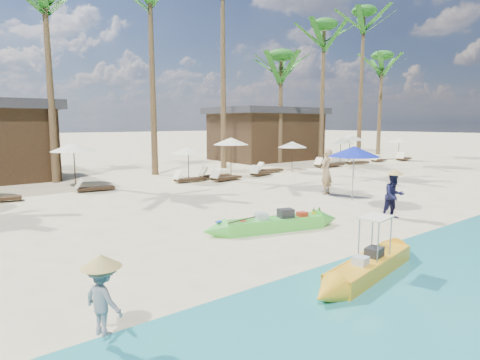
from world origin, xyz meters
TOP-DOWN VIEW (x-y plane):
  - ground at (0.00, 0.00)m, footprint 240.00×240.00m
  - green_canoe at (-0.70, 0.29)m, footprint 4.70×1.62m
  - yellow_canoe at (-1.44, -3.44)m, footprint 4.59×1.15m
  - tourist at (5.09, 3.33)m, footprint 0.83×0.68m
  - vendor_green at (3.39, -0.96)m, footprint 0.89×0.80m
  - vendor_yellow at (-6.67, -2.76)m, footprint 0.59×0.76m
  - blue_umbrella at (4.80, 1.71)m, footprint 2.03×2.03m
  - resort_parasol_5 at (-3.08, 11.72)m, footprint 2.11×2.11m
  - lounger_5_left at (-2.73, 10.25)m, footprint 1.74×0.77m
  - resort_parasol_6 at (2.25, 10.21)m, footprint 1.80×1.80m
  - lounger_6_left at (2.12, 10.08)m, footprint 1.75×0.55m
  - lounger_6_right at (3.92, 9.28)m, footprint 1.93×0.83m
  - resort_parasol_7 at (5.81, 11.30)m, footprint 2.15×2.15m
  - lounger_7_left at (3.90, 10.32)m, footprint 1.91×0.83m
  - lounger_7_right at (6.82, 9.72)m, footprint 1.82×0.99m
  - resort_parasol_8 at (9.63, 9.96)m, footprint 1.86×1.86m
  - lounger_8_left at (8.12, 10.54)m, footprint 1.86×0.82m
  - resort_parasol_9 at (15.34, 10.72)m, footprint 1.92×1.92m
  - lounger_9_left at (13.85, 10.20)m, footprint 1.84×0.65m
  - lounger_9_right at (13.33, 10.49)m, footprint 1.86×0.58m
  - resort_parasol_10 at (16.25, 10.61)m, footprint 2.17×2.17m
  - lounger_10_left at (16.67, 10.29)m, footprint 1.88×1.02m
  - lounger_10_right at (19.64, 10.38)m, footprint 1.64×0.61m
  - resort_parasol_11 at (22.23, 10.23)m, footprint 1.79×1.79m
  - lounger_11_left at (22.15, 9.72)m, footprint 2.06×0.99m
  - palm_3 at (-3.36, 14.27)m, footprint 2.08×2.08m
  - palm_4 at (2.15, 14.01)m, footprint 2.08×2.08m
  - palm_5 at (7.45, 14.38)m, footprint 2.08×2.08m
  - palm_6 at (12.84, 14.52)m, footprint 2.08×2.08m
  - palm_7 at (16.57, 13.68)m, footprint 2.08×2.08m
  - palm_8 at (21.07, 13.33)m, footprint 2.08×2.08m
  - palm_9 at (26.21, 14.81)m, footprint 2.08×2.08m
  - pavilion_east at (14.00, 17.50)m, footprint 8.80×6.60m

SIDE VIEW (x-z plane):
  - ground at x=0.00m, z-range 0.00..0.00m
  - lounger_10_right at x=19.64m, z-range -0.09..0.46m
  - lounger_5_left at x=-2.73m, z-range -0.09..0.48m
  - yellow_canoe at x=-1.44m, z-range -0.40..0.79m
  - lounger_7_right at x=6.82m, z-range -0.10..0.49m
  - lounger_6_left at x=2.12m, z-range -0.10..0.49m
  - lounger_8_left at x=8.12m, z-range -0.10..0.51m
  - lounger_10_left at x=16.67m, z-range -0.10..0.51m
  - green_canoe at x=-0.70m, z-range -0.10..0.51m
  - lounger_9_left at x=13.85m, z-range -0.10..0.51m
  - lounger_7_left at x=3.90m, z-range -0.10..0.52m
  - lounger_9_right at x=13.33m, z-range -0.10..0.53m
  - lounger_6_right at x=3.92m, z-range -0.11..0.53m
  - lounger_11_left at x=22.15m, z-range -0.11..0.56m
  - vendor_yellow at x=-6.67m, z-range 0.18..1.22m
  - vendor_green at x=3.39m, z-range 0.00..1.51m
  - tourist at x=5.09m, z-range 0.00..1.98m
  - resort_parasol_11 at x=22.23m, z-range 0.74..2.58m
  - resort_parasol_6 at x=2.25m, z-range 0.75..2.60m
  - resort_parasol_8 at x=9.63m, z-range 0.77..2.68m
  - resort_parasol_9 at x=15.34m, z-range 0.79..2.77m
  - resort_parasol_5 at x=-3.08m, z-range 0.87..3.05m
  - blue_umbrella at x=4.80m, z-range 0.88..3.07m
  - resort_parasol_7 at x=5.81m, z-range 0.89..3.11m
  - resort_parasol_10 at x=16.25m, z-range 0.90..3.14m
  - pavilion_east at x=14.00m, z-range 0.05..4.35m
  - palm_6 at x=12.84m, z-range 2.79..11.31m
  - palm_9 at x=26.21m, z-range 3.14..12.97m
  - palm_3 at x=-3.36m, z-range 3.32..13.83m
  - palm_7 at x=16.57m, z-range 3.46..14.53m
  - palm_4 at x=2.15m, z-range 3.60..15.30m
  - palm_8 at x=21.07m, z-range 3.83..16.53m
  - palm_5 at x=7.45m, z-range 4.02..17.62m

